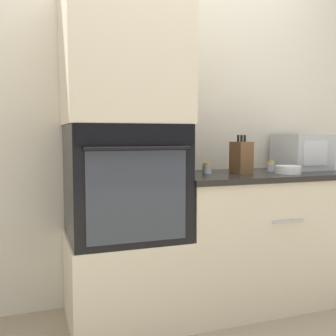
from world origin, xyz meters
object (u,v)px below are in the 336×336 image
Objects in this scene: microwave at (302,152)px; knife_block at (241,157)px; wall_oven at (124,181)px; condiment_jar_mid at (207,168)px; bowl at (288,170)px; condiment_jar_near at (271,166)px.

microwave is 1.37× the size of knife_block.
wall_oven is 9.44× the size of condiment_jar_mid.
knife_block is 1.51× the size of bowl.
condiment_jar_near is at bearing -0.99° from condiment_jar_mid.
bowl is 2.37× the size of condiment_jar_mid.
condiment_jar_mid is at bearing -175.69° from microwave.
microwave is at bearing 4.31° from condiment_jar_mid.
condiment_jar_mid reaches higher than bowl.
wall_oven reaches higher than condiment_jar_near.
wall_oven reaches higher than knife_block.
condiment_jar_near is at bearing 95.65° from bowl.
wall_oven reaches higher than condiment_jar_mid.
condiment_jar_near is (1.04, 0.04, 0.06)m from wall_oven.
microwave is at bearing 10.27° from knife_block.
knife_block is at bearing 153.83° from bowl.
wall_oven reaches higher than microwave.
microwave is (1.35, 0.10, 0.15)m from wall_oven.
wall_oven is 1.94× the size of microwave.
knife_block is (-0.56, -0.10, -0.02)m from microwave.
bowl is (1.06, -0.13, 0.05)m from wall_oven.
knife_block is at bearing 0.14° from wall_oven.
knife_block reaches higher than condiment_jar_near.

